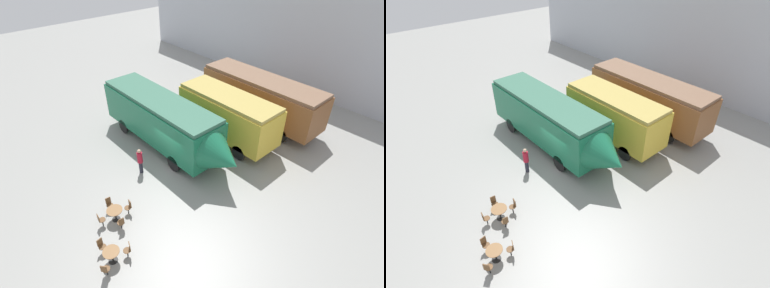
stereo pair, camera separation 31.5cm
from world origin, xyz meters
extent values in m
plane|color=gray|center=(0.00, 0.00, 0.00)|extent=(80.00, 80.00, 0.00)
cube|color=#B2B7C1|center=(0.00, 15.74, 4.50)|extent=(44.00, 0.15, 9.00)
cube|color=brown|center=(0.08, 8.66, 2.03)|extent=(9.77, 2.79, 2.60)
cube|color=brown|center=(0.08, 8.66, 3.45)|extent=(9.57, 2.57, 0.24)
cylinder|color=black|center=(3.01, 7.33, 0.56)|extent=(1.12, 0.12, 1.12)
cylinder|color=black|center=(3.01, 10.00, 0.56)|extent=(1.12, 0.12, 1.12)
cylinder|color=black|center=(-2.85, 7.33, 0.56)|extent=(1.12, 0.12, 1.12)
cylinder|color=black|center=(-2.85, 10.00, 0.56)|extent=(1.12, 0.12, 1.12)
cube|color=gold|center=(0.13, 4.87, 1.95)|extent=(7.37, 2.67, 2.57)
cube|color=tan|center=(0.13, 4.87, 3.36)|extent=(7.22, 2.46, 0.24)
cylinder|color=black|center=(2.34, 3.59, 0.51)|extent=(1.03, 0.12, 1.03)
cylinder|color=black|center=(2.34, 6.14, 0.51)|extent=(1.03, 0.12, 1.03)
cylinder|color=black|center=(-2.08, 3.59, 0.51)|extent=(1.03, 0.12, 1.03)
cylinder|color=black|center=(-2.08, 6.14, 0.51)|extent=(1.03, 0.12, 1.03)
cube|color=#196B47|center=(-2.55, 1.01, 2.01)|extent=(9.74, 2.75, 2.59)
cone|color=#196B47|center=(3.32, 1.01, 2.01)|extent=(2.00, 2.46, 2.46)
cube|color=#366B54|center=(-2.55, 1.01, 3.42)|extent=(9.55, 2.53, 0.24)
cylinder|color=black|center=(0.37, -0.31, 0.55)|extent=(1.09, 0.12, 1.09)
cylinder|color=black|center=(0.37, 2.32, 0.55)|extent=(1.09, 0.12, 1.09)
cylinder|color=black|center=(-5.48, -0.31, 0.55)|extent=(1.09, 0.12, 1.09)
cylinder|color=black|center=(-5.48, 2.32, 0.55)|extent=(1.09, 0.12, 1.09)
cylinder|color=black|center=(3.46, -6.43, 0.01)|extent=(0.44, 0.44, 0.02)
cylinder|color=black|center=(3.46, -6.43, 0.35)|extent=(0.08, 0.08, 0.66)
cylinder|color=olive|center=(3.46, -6.43, 0.70)|extent=(0.78, 0.78, 0.03)
cylinder|color=black|center=(1.41, -5.07, 0.01)|extent=(0.44, 0.44, 0.02)
cylinder|color=black|center=(1.41, -5.07, 0.35)|extent=(0.08, 0.08, 0.67)
cylinder|color=olive|center=(1.41, -5.07, 0.70)|extent=(0.83, 0.83, 0.03)
cylinder|color=black|center=(3.89, -6.97, 0.21)|extent=(0.06, 0.06, 0.42)
cylinder|color=brown|center=(3.89, -6.97, 0.43)|extent=(0.36, 0.36, 0.03)
cube|color=brown|center=(3.98, -7.09, 0.66)|extent=(0.25, 0.21, 0.42)
cylinder|color=black|center=(3.71, -5.79, 0.21)|extent=(0.06, 0.06, 0.42)
cylinder|color=brown|center=(3.71, -5.79, 0.43)|extent=(0.36, 0.36, 0.03)
cube|color=brown|center=(3.76, -5.65, 0.66)|extent=(0.28, 0.14, 0.42)
cylinder|color=black|center=(2.78, -6.54, 0.21)|extent=(0.06, 0.06, 0.42)
cylinder|color=brown|center=(2.78, -6.54, 0.43)|extent=(0.36, 0.36, 0.03)
cube|color=brown|center=(2.62, -6.56, 0.66)|extent=(0.08, 0.29, 0.42)
cylinder|color=black|center=(1.50, -4.36, 0.21)|extent=(0.06, 0.06, 0.42)
cylinder|color=brown|center=(1.50, -4.36, 0.43)|extent=(0.36, 0.36, 0.03)
cube|color=brown|center=(1.52, -4.21, 0.66)|extent=(0.29, 0.08, 0.42)
cylinder|color=black|center=(0.70, -4.97, 0.21)|extent=(0.06, 0.06, 0.42)
cylinder|color=brown|center=(0.70, -4.97, 0.43)|extent=(0.36, 0.36, 0.03)
cube|color=brown|center=(0.54, -4.95, 0.66)|extent=(0.08, 0.29, 0.42)
cylinder|color=black|center=(1.31, -5.77, 0.21)|extent=(0.06, 0.06, 0.42)
cylinder|color=brown|center=(1.31, -5.77, 0.43)|extent=(0.36, 0.36, 0.03)
cube|color=brown|center=(1.29, -5.93, 0.66)|extent=(0.29, 0.08, 0.42)
cylinder|color=black|center=(2.11, -5.16, 0.21)|extent=(0.06, 0.06, 0.42)
cylinder|color=brown|center=(2.11, -5.16, 0.43)|extent=(0.36, 0.36, 0.03)
cube|color=brown|center=(2.27, -5.18, 0.66)|extent=(0.08, 0.29, 0.42)
cylinder|color=#262633|center=(-0.86, -1.91, 0.41)|extent=(0.24, 0.24, 0.81)
cylinder|color=#B2192D|center=(-0.86, -1.91, 1.17)|extent=(0.34, 0.34, 0.72)
sphere|color=tan|center=(-0.86, -1.91, 1.65)|extent=(0.23, 0.23, 0.23)
camera|label=1|loc=(11.90, -9.14, 12.52)|focal=28.00mm
camera|label=2|loc=(12.11, -8.91, 12.52)|focal=28.00mm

